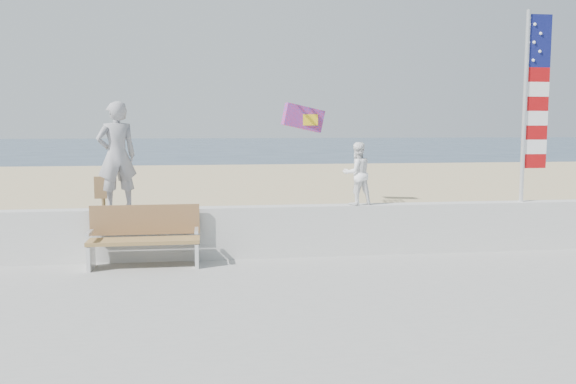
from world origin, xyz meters
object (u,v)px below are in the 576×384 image
adult (117,156)px  flag (532,98)px  bench (145,236)px  child (357,174)px

adult → flag: size_ratio=0.52×
bench → flag: size_ratio=0.51×
flag → child: bearing=180.0°
bench → adult: bearing=135.9°
adult → bench: bearing=113.9°
child → adult: bearing=-13.0°
flag → bench: bearing=-176.3°
bench → child: bearing=7.0°
child → flag: (3.28, -0.00, 1.35)m
child → bench: size_ratio=0.62×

